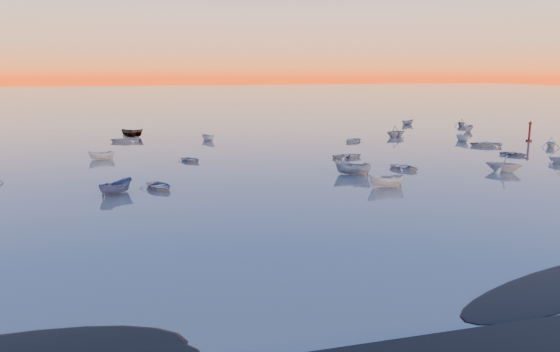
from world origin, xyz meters
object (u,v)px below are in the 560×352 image
object	(u,v)px
boat_near_left	(159,189)
boat_near_right	(559,164)
channel_marker	(530,133)
boat_near_center	(116,194)

from	to	relation	value
boat_near_left	boat_near_right	size ratio (longest dim) A/B	1.27
boat_near_right	channel_marker	bearing A→B (deg)	-128.93
boat_near_left	channel_marker	distance (m)	64.02
boat_near_left	channel_marker	world-z (taller)	channel_marker
boat_near_left	boat_near_right	xyz separation A→B (m)	(48.69, 1.51, 0.00)
boat_near_left	channel_marker	size ratio (longest dim) A/B	1.17
boat_near_right	channel_marker	distance (m)	22.72
boat_near_center	channel_marker	xyz separation A→B (m)	(64.52, 21.95, 1.37)
boat_near_right	channel_marker	xyz separation A→B (m)	(11.82, 19.36, 1.37)
boat_near_center	channel_marker	distance (m)	68.17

